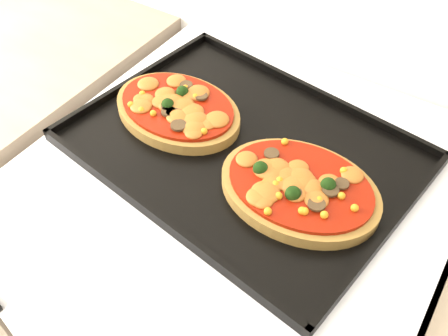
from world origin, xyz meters
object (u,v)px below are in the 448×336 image
Objects in this scene: stove at (237,316)px; pizza_left at (177,108)px; baking_tray at (243,146)px; pizza_right at (300,187)px.

stove is 0.50m from pizza_left.
baking_tray reaches higher than stove.
baking_tray is 2.19× the size of pizza_right.
baking_tray is 2.26× the size of pizza_left.
stove is 4.15× the size of pizza_right.
pizza_left is 0.97× the size of pizza_right.
pizza_right reaches higher than stove.
pizza_left is (-0.12, 0.00, 0.01)m from baking_tray.
baking_tray is 0.12m from pizza_right.
pizza_left is at bearing 166.23° from stove.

